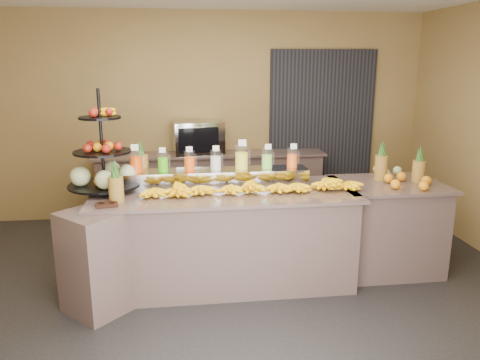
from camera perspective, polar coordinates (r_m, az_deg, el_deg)
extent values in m
plane|color=black|center=(4.53, -1.42, -13.83)|extent=(6.00, 6.00, 0.00)
cube|color=olive|center=(6.54, -3.82, 7.76)|extent=(6.00, 0.02, 2.80)
cube|color=black|center=(6.81, 9.88, 6.13)|extent=(1.50, 0.06, 2.20)
cube|color=gray|center=(4.61, -1.85, -7.14)|extent=(2.40, 0.90, 0.90)
cube|color=gray|center=(4.46, -1.90, -1.57)|extent=(2.50, 1.00, 0.03)
cube|color=gray|center=(4.29, -17.00, -9.48)|extent=(0.71, 0.71, 0.90)
cube|color=gray|center=(5.14, 17.36, -5.53)|extent=(1.00, 0.80, 0.90)
cube|color=gray|center=(5.01, 17.74, -0.51)|extent=(1.08, 0.88, 0.03)
cube|color=gray|center=(6.46, -3.54, -0.90)|extent=(3.00, 0.50, 0.90)
cube|color=gray|center=(6.36, -3.60, 3.15)|extent=(3.10, 0.55, 0.03)
cube|color=gray|center=(4.71, -2.96, 0.38)|extent=(1.85, 0.30, 0.15)
cylinder|color=silver|center=(4.67, -12.57, 2.31)|extent=(0.12, 0.12, 0.22)
cylinder|color=#DF3E00|center=(4.68, -12.55, 1.88)|extent=(0.11, 0.11, 0.15)
cylinder|color=gray|center=(4.67, -12.78, 2.94)|extent=(0.01, 0.01, 0.26)
cube|color=white|center=(4.59, -12.73, 3.91)|extent=(0.07, 0.02, 0.06)
cylinder|color=silver|center=(4.66, -9.38, 2.23)|extent=(0.11, 0.11, 0.19)
cylinder|color=#39BC03|center=(4.66, -9.36, 1.86)|extent=(0.10, 0.10, 0.13)
cylinder|color=gray|center=(4.66, -9.56, 2.78)|extent=(0.01, 0.01, 0.23)
cube|color=white|center=(4.59, -9.46, 3.62)|extent=(0.06, 0.02, 0.05)
cylinder|color=silver|center=(4.66, -6.18, 2.34)|extent=(0.11, 0.11, 0.20)
cylinder|color=#FF4C00|center=(4.66, -6.17, 1.97)|extent=(0.10, 0.10, 0.13)
cylinder|color=gray|center=(4.66, -6.36, 2.90)|extent=(0.01, 0.01, 0.23)
cube|color=white|center=(4.58, -6.20, 3.74)|extent=(0.06, 0.02, 0.05)
cylinder|color=silver|center=(4.67, -2.98, 2.46)|extent=(0.11, 0.11, 0.20)
cylinder|color=silver|center=(4.67, -2.98, 2.08)|extent=(0.10, 0.10, 0.14)
cylinder|color=gray|center=(4.67, -3.17, 3.02)|extent=(0.01, 0.01, 0.23)
cube|color=white|center=(4.59, -2.95, 3.88)|extent=(0.06, 0.02, 0.05)
cylinder|color=silver|center=(4.69, 0.19, 2.81)|extent=(0.13, 0.13, 0.24)
cylinder|color=yellow|center=(4.70, 0.19, 2.35)|extent=(0.12, 0.12, 0.17)
cylinder|color=gray|center=(4.69, -0.03, 3.49)|extent=(0.01, 0.01, 0.29)
cube|color=white|center=(4.60, 0.29, 4.56)|extent=(0.08, 0.02, 0.07)
cylinder|color=silver|center=(4.73, 3.31, 2.64)|extent=(0.11, 0.11, 0.20)
cylinder|color=#85E04E|center=(4.74, 3.31, 2.26)|extent=(0.10, 0.10, 0.14)
cylinder|color=gray|center=(4.73, 3.13, 3.21)|extent=(0.01, 0.01, 0.24)
cube|color=white|center=(4.66, 3.45, 4.07)|extent=(0.06, 0.02, 0.06)
cylinder|color=silver|center=(4.79, 6.37, 2.70)|extent=(0.11, 0.11, 0.20)
cylinder|color=#F1560D|center=(4.79, 6.36, 2.33)|extent=(0.10, 0.10, 0.14)
cylinder|color=gray|center=(4.79, 6.20, 3.26)|extent=(0.01, 0.01, 0.24)
cube|color=white|center=(4.72, 6.56, 4.10)|extent=(0.06, 0.02, 0.05)
ellipsoid|color=yellow|center=(4.37, -10.37, -1.22)|extent=(0.25, 0.19, 0.10)
ellipsoid|color=yellow|center=(4.36, -7.38, -1.12)|extent=(0.25, 0.19, 0.10)
ellipsoid|color=yellow|center=(4.37, -4.38, -1.03)|extent=(0.25, 0.19, 0.10)
ellipsoid|color=yellow|center=(4.39, -1.40, -0.93)|extent=(0.25, 0.19, 0.10)
ellipsoid|color=yellow|center=(4.42, 1.55, -0.83)|extent=(0.25, 0.19, 0.10)
ellipsoid|color=yellow|center=(4.46, 4.46, -0.73)|extent=(0.25, 0.19, 0.10)
ellipsoid|color=yellow|center=(4.51, 7.30, -0.63)|extent=(0.25, 0.19, 0.10)
ellipsoid|color=yellow|center=(4.57, 10.08, -0.53)|extent=(0.25, 0.19, 0.10)
ellipsoid|color=yellow|center=(4.64, 12.77, -0.44)|extent=(0.25, 0.19, 0.10)
ellipsoid|color=yellow|center=(4.35, -8.01, -0.21)|extent=(0.21, 0.17, 0.09)
ellipsoid|color=yellow|center=(4.40, 1.56, 0.09)|extent=(0.21, 0.17, 0.09)
ellipsoid|color=yellow|center=(4.57, 10.66, 0.37)|extent=(0.21, 0.17, 0.09)
cylinder|color=black|center=(4.58, -16.53, 4.63)|extent=(0.04, 0.04, 0.96)
cylinder|color=black|center=(4.67, -16.16, -0.56)|extent=(0.86, 0.86, 0.02)
cylinder|color=black|center=(4.60, -16.44, 3.32)|extent=(0.67, 0.67, 0.02)
cylinder|color=black|center=(4.55, -16.72, 7.29)|extent=(0.48, 0.48, 0.02)
sphere|color=beige|center=(4.61, -13.62, 0.73)|extent=(0.18, 0.18, 0.18)
sphere|color=maroon|center=(4.57, -14.62, 4.04)|extent=(0.09, 0.09, 0.09)
sphere|color=orange|center=(4.67, -17.51, 0.09)|extent=(0.10, 0.10, 0.10)
cube|color=black|center=(4.16, -15.92, -2.89)|extent=(0.20, 0.17, 0.03)
cylinder|color=brown|center=(4.23, -14.86, -1.13)|extent=(0.13, 0.13, 0.22)
cone|color=#204918|center=(4.19, -15.02, 1.40)|extent=(0.07, 0.07, 0.16)
cylinder|color=brown|center=(4.88, -11.96, 1.36)|extent=(0.15, 0.15, 0.28)
cone|color=#204918|center=(4.83, -12.09, 3.91)|extent=(0.08, 0.08, 0.16)
cylinder|color=brown|center=(5.07, 16.80, 1.43)|extent=(0.14, 0.14, 0.26)
cylinder|color=brown|center=(5.14, 20.93, 1.01)|extent=(0.13, 0.13, 0.22)
ellipsoid|color=orange|center=(4.92, 19.74, -0.15)|extent=(0.39, 0.26, 0.10)
cube|color=gray|center=(6.31, -5.16, 5.19)|extent=(0.70, 0.53, 0.44)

